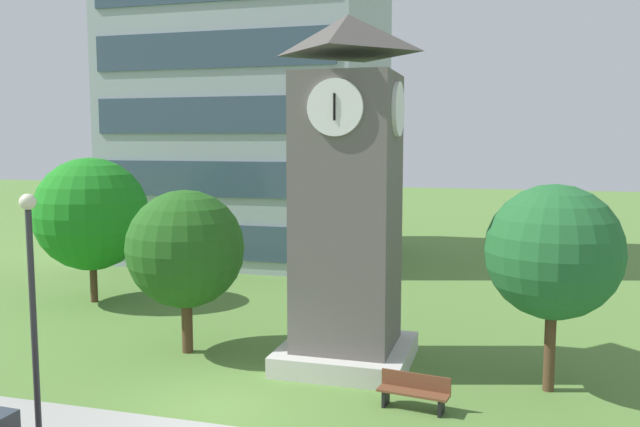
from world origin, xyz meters
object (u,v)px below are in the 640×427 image
at_px(street_lamp, 32,288).
at_px(tree_streetside, 185,249).
at_px(clock_tower, 348,213).
at_px(park_bench, 414,391).
at_px(tree_near_tower, 91,214).
at_px(tree_by_building, 553,252).

distance_m(street_lamp, tree_streetside, 6.54).
xyz_separation_m(clock_tower, park_bench, (2.42, -2.85, -4.15)).
relative_size(street_lamp, tree_near_tower, 0.92).
relative_size(clock_tower, street_lamp, 1.85).
relative_size(clock_tower, tree_by_building, 1.84).
distance_m(park_bench, tree_streetside, 8.49).
bearing_deg(street_lamp, tree_near_tower, 119.64).
bearing_deg(tree_near_tower, tree_by_building, -16.26).
xyz_separation_m(clock_tower, tree_near_tower, (-12.02, 4.58, -0.91)).
bearing_deg(clock_tower, street_lamp, -128.70).
bearing_deg(tree_near_tower, street_lamp, -60.36).
xyz_separation_m(park_bench, tree_by_building, (3.33, 2.24, 3.33)).
bearing_deg(street_lamp, tree_streetside, 86.95).
bearing_deg(clock_tower, tree_streetside, -176.23).
xyz_separation_m(clock_tower, tree_by_building, (5.75, -0.60, -0.82)).
relative_size(street_lamp, tree_streetside, 1.07).
xyz_separation_m(clock_tower, street_lamp, (-5.50, -6.87, -1.13)).
bearing_deg(park_bench, clock_tower, 130.42).
distance_m(tree_near_tower, tree_streetside, 8.45).
bearing_deg(tree_streetside, tree_by_building, -1.38).
height_order(tree_by_building, tree_streetside, tree_by_building).
height_order(clock_tower, park_bench, clock_tower).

